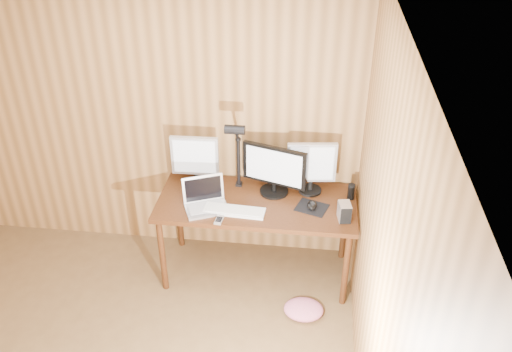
% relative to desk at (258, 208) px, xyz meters
% --- Properties ---
extents(room_shell, '(4.00, 4.00, 4.00)m').
position_rel_desk_xyz_m(room_shell, '(-0.93, -1.70, 0.62)').
color(room_shell, brown).
rests_on(room_shell, ground).
extents(desk, '(1.60, 0.70, 0.75)m').
position_rel_desk_xyz_m(desk, '(0.00, 0.00, 0.00)').
color(desk, '#3B1D0C').
rests_on(desk, floor).
extents(monitor_center, '(0.53, 0.24, 0.42)m').
position_rel_desk_xyz_m(monitor_center, '(0.13, 0.07, 0.34)').
color(monitor_center, black).
rests_on(monitor_center, desk).
extents(monitor_left, '(0.39, 0.19, 0.44)m').
position_rel_desk_xyz_m(monitor_left, '(-0.54, 0.12, 0.36)').
color(monitor_left, black).
rests_on(monitor_left, desk).
extents(monitor_right, '(0.40, 0.19, 0.45)m').
position_rel_desk_xyz_m(monitor_right, '(0.42, 0.12, 0.36)').
color(monitor_right, black).
rests_on(monitor_right, desk).
extents(laptop, '(0.40, 0.36, 0.24)m').
position_rel_desk_xyz_m(laptop, '(-0.40, -0.19, 0.18)').
color(laptop, silver).
rests_on(laptop, desk).
extents(keyboard, '(0.49, 0.18, 0.02)m').
position_rel_desk_xyz_m(keyboard, '(-0.16, -0.24, 0.13)').
color(keyboard, white).
rests_on(keyboard, desk).
extents(mousepad, '(0.29, 0.26, 0.00)m').
position_rel_desk_xyz_m(mousepad, '(0.44, -0.11, 0.12)').
color(mousepad, black).
rests_on(mousepad, desk).
extents(mouse, '(0.09, 0.12, 0.04)m').
position_rel_desk_xyz_m(mouse, '(0.44, -0.11, 0.15)').
color(mouse, black).
rests_on(mouse, mousepad).
extents(hard_drive, '(0.11, 0.14, 0.14)m').
position_rel_desk_xyz_m(hard_drive, '(0.69, -0.24, 0.19)').
color(hard_drive, silver).
rests_on(hard_drive, desk).
extents(phone, '(0.07, 0.11, 0.02)m').
position_rel_desk_xyz_m(phone, '(-0.26, -0.37, 0.13)').
color(phone, silver).
rests_on(phone, desk).
extents(speaker, '(0.06, 0.06, 0.13)m').
position_rel_desk_xyz_m(speaker, '(0.75, 0.05, 0.19)').
color(speaker, black).
rests_on(speaker, desk).
extents(desk_lamp, '(0.16, 0.22, 0.68)m').
position_rel_desk_xyz_m(desk_lamp, '(-0.18, 0.06, 0.54)').
color(desk_lamp, black).
rests_on(desk_lamp, desk).
extents(fabric_pile, '(0.36, 0.31, 0.10)m').
position_rel_desk_xyz_m(fabric_pile, '(0.43, -0.53, -0.58)').
color(fabric_pile, '#CB627D').
rests_on(fabric_pile, floor).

